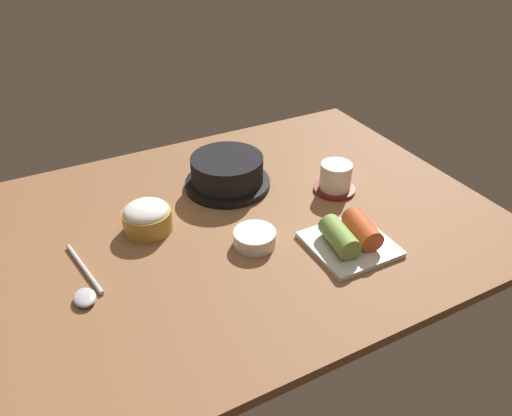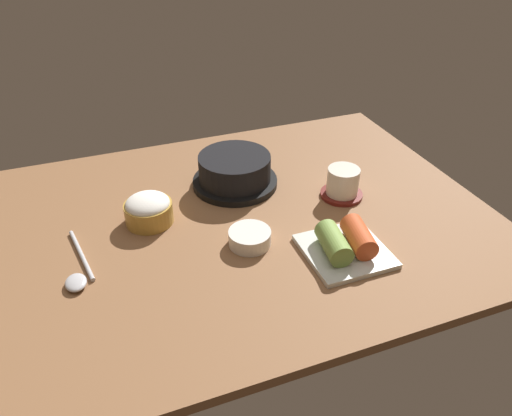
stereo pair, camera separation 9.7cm
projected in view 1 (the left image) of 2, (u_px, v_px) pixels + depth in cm
name	position (u px, v px, depth cm)	size (l,w,h in cm)	color
dining_table	(243.00, 222.00, 99.63)	(100.00, 76.00, 2.00)	brown
stone_pot	(227.00, 172.00, 107.22)	(18.95, 18.95, 7.23)	black
rice_bowl	(147.00, 217.00, 94.21)	(9.55, 9.55, 5.95)	#B78C38
tea_cup_with_saucer	(335.00, 177.00, 106.11)	(9.14, 9.14, 6.66)	maroon
banchan_cup_center	(255.00, 237.00, 91.10)	(8.03, 8.03, 2.90)	white
kimchi_plate	(350.00, 237.00, 90.22)	(14.73, 14.73, 5.34)	silver
spoon	(84.00, 288.00, 81.33)	(4.96, 17.88, 1.35)	#B7B7BC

